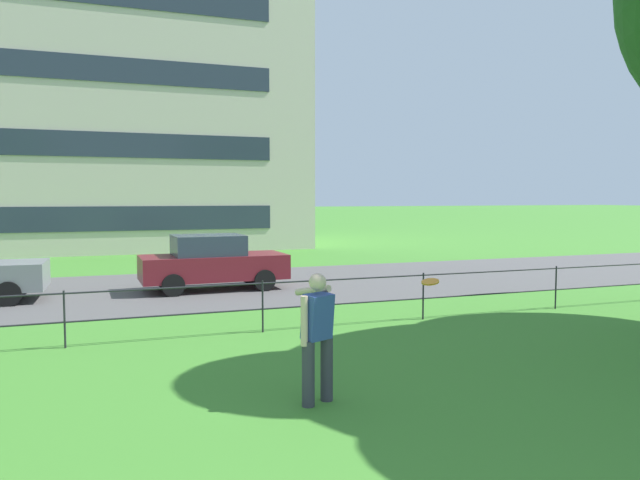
% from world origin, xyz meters
% --- Properties ---
extents(street_strip, '(80.00, 7.72, 0.01)m').
position_xyz_m(street_strip, '(0.00, 16.82, 0.00)').
color(street_strip, '#565454').
rests_on(street_strip, ground).
extents(park_fence, '(31.67, 0.04, 1.00)m').
position_xyz_m(park_fence, '(0.00, 10.73, 0.67)').
color(park_fence, '#232328').
rests_on(park_fence, ground).
extents(person_thrower, '(0.48, 0.86, 1.66)m').
position_xyz_m(person_thrower, '(1.37, 6.61, 0.89)').
color(person_thrower, '#383842').
rests_on(person_thrower, ground).
extents(frisbee, '(0.37, 0.37, 0.09)m').
position_xyz_m(frisbee, '(3.57, 7.58, 1.31)').
color(frisbee, orange).
extents(car_maroon_center, '(4.04, 1.89, 1.54)m').
position_xyz_m(car_maroon_center, '(1.81, 16.41, 0.78)').
color(car_maroon_center, maroon).
rests_on(car_maroon_center, ground).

